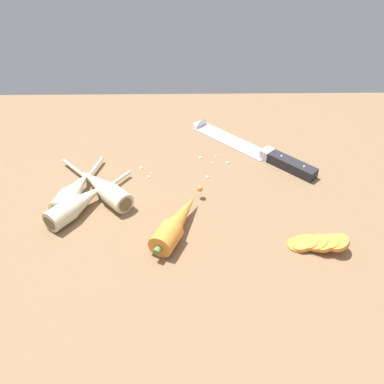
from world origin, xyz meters
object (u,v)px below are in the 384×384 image
at_px(parsnip_front, 103,188).
at_px(carrot_slice_stack, 317,243).
at_px(chefs_knife, 246,146).
at_px(parsnip_mid_right, 78,204).
at_px(parsnip_mid_left, 74,190).
at_px(whole_carrot, 177,222).

bearing_deg(parsnip_front, carrot_slice_stack, -21.22).
height_order(chefs_knife, parsnip_mid_right, parsnip_mid_right).
xyz_separation_m(chefs_knife, parsnip_mid_right, (-0.34, -0.22, 0.01)).
distance_m(chefs_knife, parsnip_mid_left, 0.39).
bearing_deg(carrot_slice_stack, chefs_knife, 104.46).
bearing_deg(chefs_knife, parsnip_front, -150.35).
distance_m(chefs_knife, parsnip_front, 0.34).
relative_size(whole_carrot, parsnip_mid_left, 0.92).
xyz_separation_m(chefs_knife, parsnip_mid_left, (-0.35, -0.18, 0.01)).
bearing_deg(parsnip_mid_right, carrot_slice_stack, -13.42).
xyz_separation_m(chefs_knife, carrot_slice_stack, (0.08, -0.32, 0.00)).
height_order(whole_carrot, parsnip_mid_left, whole_carrot).
height_order(parsnip_front, parsnip_mid_right, same).
relative_size(parsnip_front, parsnip_mid_left, 0.92).
relative_size(parsnip_front, parsnip_mid_right, 0.99).
xyz_separation_m(whole_carrot, parsnip_mid_right, (-0.18, 0.05, -0.00)).
height_order(parsnip_mid_right, carrot_slice_stack, parsnip_mid_right).
xyz_separation_m(chefs_knife, parsnip_front, (-0.30, -0.17, 0.01)).
relative_size(parsnip_front, carrot_slice_stack, 1.78).
bearing_deg(parsnip_mid_right, chefs_knife, 32.83).
relative_size(chefs_knife, carrot_slice_stack, 2.72).
height_order(parsnip_front, parsnip_mid_left, same).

